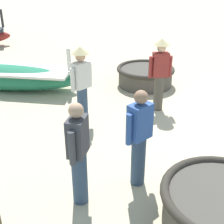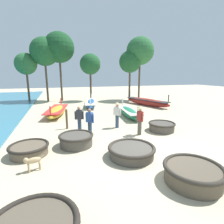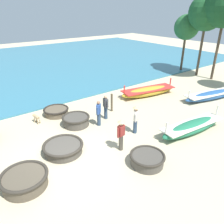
{
  "view_description": "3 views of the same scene",
  "coord_description": "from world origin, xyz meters",
  "px_view_note": "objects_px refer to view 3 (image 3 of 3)",
  "views": [
    {
      "loc": [
        -5.88,
        3.1,
        3.18
      ],
      "look_at": [
        -1.22,
        3.32,
        0.89
      ],
      "focal_mm": 50.0,
      "sensor_mm": 36.0,
      "label": 1
    },
    {
      "loc": [
        -3.47,
        -6.19,
        3.37
      ],
      "look_at": [
        -0.14,
        4.49,
        0.93
      ],
      "focal_mm": 28.0,
      "sensor_mm": 36.0,
      "label": 2
    },
    {
      "loc": [
        7.72,
        -3.47,
        6.39
      ],
      "look_at": [
        -1.22,
        3.34,
        1.01
      ],
      "focal_mm": 35.0,
      "sensor_mm": 36.0,
      "label": 3
    }
  ],
  "objects_px": {
    "coracle_far_left": "(76,120)",
    "coracle_far_right": "(56,111)",
    "fisherman_hauling": "(106,107)",
    "long_boat_ochre_hull": "(148,91)",
    "fisherman_with_hat": "(121,133)",
    "coracle_nearest": "(147,159)",
    "tree_right_mid": "(207,13)",
    "long_boat_red_hull": "(192,127)",
    "mooring_post_shoreline": "(112,103)",
    "coracle_front_left": "(25,180)",
    "long_boat_green_hull": "(213,95)",
    "tree_leftmost": "(187,27)",
    "fisherman_crouching": "(136,118)",
    "dog": "(36,117)",
    "fisherman_standing_right": "(99,113)",
    "coracle_beside_post": "(63,148)"
  },
  "relations": [
    {
      "from": "coracle_far_left",
      "to": "coracle_far_right",
      "type": "relative_size",
      "value": 1.01
    },
    {
      "from": "coracle_far_left",
      "to": "coracle_far_right",
      "type": "height_order",
      "value": "coracle_far_left"
    },
    {
      "from": "coracle_far_left",
      "to": "fisherman_hauling",
      "type": "bearing_deg",
      "value": 78.21
    },
    {
      "from": "long_boat_ochre_hull",
      "to": "fisherman_hauling",
      "type": "bearing_deg",
      "value": -76.03
    },
    {
      "from": "fisherman_with_hat",
      "to": "fisherman_hauling",
      "type": "distance_m",
      "value": 3.47
    },
    {
      "from": "coracle_nearest",
      "to": "tree_right_mid",
      "type": "relative_size",
      "value": 0.21
    },
    {
      "from": "long_boat_red_hull",
      "to": "mooring_post_shoreline",
      "type": "bearing_deg",
      "value": -159.22
    },
    {
      "from": "coracle_front_left",
      "to": "long_boat_ochre_hull",
      "type": "bearing_deg",
      "value": 110.25
    },
    {
      "from": "long_boat_green_hull",
      "to": "tree_leftmost",
      "type": "bearing_deg",
      "value": 143.28
    },
    {
      "from": "coracle_far_left",
      "to": "fisherman_crouching",
      "type": "relative_size",
      "value": 0.99
    },
    {
      "from": "long_boat_red_hull",
      "to": "mooring_post_shoreline",
      "type": "distance_m",
      "value": 5.35
    },
    {
      "from": "coracle_front_left",
      "to": "tree_leftmost",
      "type": "distance_m",
      "value": 21.37
    },
    {
      "from": "coracle_front_left",
      "to": "long_boat_green_hull",
      "type": "bearing_deg",
      "value": 92.06
    },
    {
      "from": "mooring_post_shoreline",
      "to": "fisherman_with_hat",
      "type": "bearing_deg",
      "value": -31.53
    },
    {
      "from": "dog",
      "to": "coracle_far_right",
      "type": "bearing_deg",
      "value": 102.41
    },
    {
      "from": "fisherman_crouching",
      "to": "dog",
      "type": "relative_size",
      "value": 2.48
    },
    {
      "from": "tree_right_mid",
      "to": "long_boat_ochre_hull",
      "type": "bearing_deg",
      "value": -82.83
    },
    {
      "from": "coracle_far_left",
      "to": "long_boat_ochre_hull",
      "type": "xyz_separation_m",
      "value": [
        -0.87,
        7.01,
        0.02
      ]
    },
    {
      "from": "long_boat_ochre_hull",
      "to": "tree_right_mid",
      "type": "height_order",
      "value": "tree_right_mid"
    },
    {
      "from": "dog",
      "to": "mooring_post_shoreline",
      "type": "distance_m",
      "value": 4.9
    },
    {
      "from": "long_boat_green_hull",
      "to": "tree_right_mid",
      "type": "bearing_deg",
      "value": 133.99
    },
    {
      "from": "coracle_nearest",
      "to": "fisherman_with_hat",
      "type": "bearing_deg",
      "value": -172.04
    },
    {
      "from": "fisherman_crouching",
      "to": "tree_right_mid",
      "type": "xyz_separation_m",
      "value": [
        -4.73,
        13.1,
        5.02
      ]
    },
    {
      "from": "fisherman_standing_right",
      "to": "mooring_post_shoreline",
      "type": "bearing_deg",
      "value": 121.84
    },
    {
      "from": "mooring_post_shoreline",
      "to": "coracle_beside_post",
      "type": "bearing_deg",
      "value": -63.76
    },
    {
      "from": "fisherman_hauling",
      "to": "tree_right_mid",
      "type": "distance_m",
      "value": 14.52
    },
    {
      "from": "coracle_front_left",
      "to": "coracle_nearest",
      "type": "bearing_deg",
      "value": 67.71
    },
    {
      "from": "coracle_front_left",
      "to": "fisherman_hauling",
      "type": "relative_size",
      "value": 1.19
    },
    {
      "from": "fisherman_standing_right",
      "to": "mooring_post_shoreline",
      "type": "xyz_separation_m",
      "value": [
        -1.13,
        1.82,
        -0.22
      ]
    },
    {
      "from": "coracle_front_left",
      "to": "coracle_beside_post",
      "type": "distance_m",
      "value": 2.47
    },
    {
      "from": "fisherman_crouching",
      "to": "tree_leftmost",
      "type": "relative_size",
      "value": 0.29
    },
    {
      "from": "long_boat_red_hull",
      "to": "long_boat_ochre_hull",
      "type": "relative_size",
      "value": 0.92
    },
    {
      "from": "long_boat_ochre_hull",
      "to": "fisherman_with_hat",
      "type": "height_order",
      "value": "fisherman_with_hat"
    },
    {
      "from": "coracle_front_left",
      "to": "coracle_far_left",
      "type": "height_order",
      "value": "coracle_front_left"
    },
    {
      "from": "coracle_front_left",
      "to": "tree_right_mid",
      "type": "distance_m",
      "value": 20.78
    },
    {
      "from": "long_boat_ochre_hull",
      "to": "long_boat_red_hull",
      "type": "bearing_deg",
      "value": -21.72
    },
    {
      "from": "coracle_front_left",
      "to": "fisherman_with_hat",
      "type": "bearing_deg",
      "value": 85.26
    },
    {
      "from": "long_boat_red_hull",
      "to": "dog",
      "type": "xyz_separation_m",
      "value": [
        -6.43,
        -6.58,
        0.02
      ]
    },
    {
      "from": "fisherman_with_hat",
      "to": "fisherman_standing_right",
      "type": "xyz_separation_m",
      "value": [
        -2.72,
        0.54,
        -0.12
      ]
    },
    {
      "from": "tree_right_mid",
      "to": "tree_leftmost",
      "type": "bearing_deg",
      "value": 171.96
    },
    {
      "from": "coracle_far_left",
      "to": "long_boat_red_hull",
      "type": "distance_m",
      "value": 6.72
    },
    {
      "from": "coracle_far_right",
      "to": "dog",
      "type": "bearing_deg",
      "value": -77.59
    },
    {
      "from": "long_boat_ochre_hull",
      "to": "fisherman_crouching",
      "type": "bearing_deg",
      "value": -52.64
    },
    {
      "from": "fisherman_standing_right",
      "to": "fisherman_hauling",
      "type": "xyz_separation_m",
      "value": [
        -0.46,
        0.84,
        0.0
      ]
    },
    {
      "from": "long_boat_ochre_hull",
      "to": "long_boat_green_hull",
      "type": "bearing_deg",
      "value": 44.7
    },
    {
      "from": "coracle_far_left",
      "to": "coracle_far_right",
      "type": "bearing_deg",
      "value": -169.71
    },
    {
      "from": "fisherman_standing_right",
      "to": "dog",
      "type": "xyz_separation_m",
      "value": [
        -2.56,
        -2.86,
        -0.46
      ]
    },
    {
      "from": "coracle_nearest",
      "to": "tree_leftmost",
      "type": "height_order",
      "value": "tree_leftmost"
    },
    {
      "from": "coracle_far_right",
      "to": "coracle_beside_post",
      "type": "bearing_deg",
      "value": -19.87
    },
    {
      "from": "coracle_far_right",
      "to": "long_boat_green_hull",
      "type": "bearing_deg",
      "value": 66.67
    }
  ]
}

